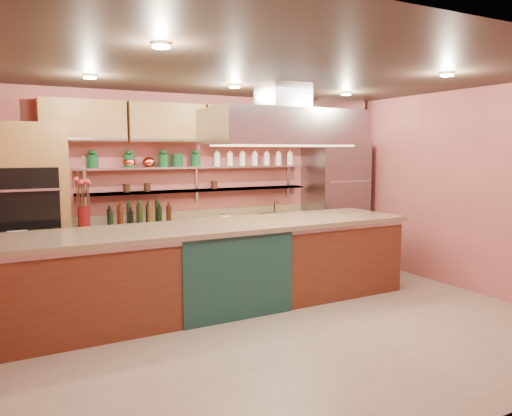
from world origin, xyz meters
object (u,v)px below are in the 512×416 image
kitchen_scale (224,215)px  copper_kettle (149,162)px  flower_vase (84,217)px  green_canister (177,160)px  island (220,266)px  refrigerator (335,203)px

kitchen_scale → copper_kettle: (-1.09, 0.22, 0.81)m
flower_vase → green_canister: size_ratio=1.53×
island → copper_kettle: bearing=105.0°
copper_kettle → green_canister: (0.43, 0.00, 0.02)m
green_canister → refrigerator: bearing=-4.8°
refrigerator → green_canister: size_ratio=11.31×
island → kitchen_scale: 1.52m
refrigerator → kitchen_scale: size_ratio=13.60×
flower_vase → copper_kettle: 1.22m
flower_vase → kitchen_scale: 2.05m
refrigerator → kitchen_scale: bearing=179.7°
refrigerator → island: bearing=-154.8°
flower_vase → green_canister: green_canister is taller
refrigerator → green_canister: bearing=175.2°
flower_vase → refrigerator: bearing=-0.1°
island → green_canister: 1.99m
flower_vase → green_canister: 1.59m
kitchen_scale → green_canister: green_canister is taller
flower_vase → kitchen_scale: bearing=0.0°
flower_vase → kitchen_scale: flower_vase is taller
island → kitchen_scale: size_ratio=32.63×
kitchen_scale → green_canister: 1.08m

